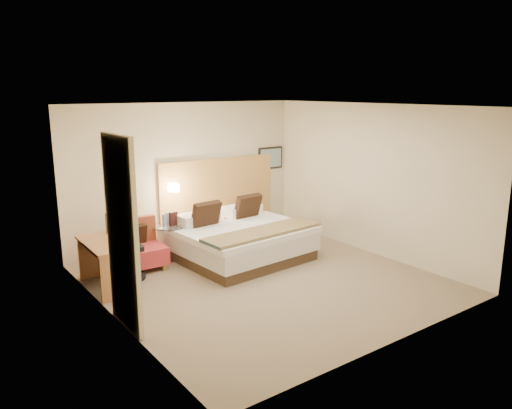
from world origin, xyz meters
TOP-DOWN VIEW (x-y plane):
  - floor at (0.00, 0.00)m, footprint 4.80×5.00m
  - ceiling at (0.00, 0.00)m, footprint 4.80×5.00m
  - wall_back at (0.00, 2.51)m, footprint 4.80×0.02m
  - wall_front at (0.00, -2.51)m, footprint 4.80×0.02m
  - wall_left at (-2.41, 0.00)m, footprint 0.02×5.00m
  - wall_right at (2.41, 0.00)m, footprint 0.02×5.00m
  - headboard_panel at (0.70, 2.47)m, footprint 2.60×0.04m
  - art_frame at (2.02, 2.48)m, footprint 0.62×0.03m
  - art_canvas at (2.02, 2.46)m, footprint 0.54×0.01m
  - lamp_arm at (-0.35, 2.42)m, footprint 0.02×0.12m
  - lamp_shade at (-0.35, 2.36)m, footprint 0.15×0.15m
  - curtain at (-2.36, -0.25)m, footprint 0.06×0.90m
  - bottle_a at (-0.86, 1.73)m, footprint 0.08×0.08m
  - bottle_b at (-0.77, 1.80)m, footprint 0.08×0.08m
  - menu_folder at (-0.70, 1.71)m, footprint 0.15×0.08m
  - bed at (0.26, 1.15)m, footprint 2.26×2.22m
  - lounge_chair at (-1.38, 1.68)m, footprint 0.80×0.71m
  - side_table at (-0.78, 1.72)m, footprint 0.63×0.63m
  - desk at (-2.11, 1.14)m, footprint 0.56×1.17m
  - desk_chair at (-1.74, 1.35)m, footprint 0.65×0.65m

SIDE VIEW (x-z plane):
  - floor at x=0.00m, z-range -0.02..0.00m
  - lounge_chair at x=-1.38m, z-range -0.08..0.74m
  - bed at x=0.26m, z-range -0.18..0.86m
  - side_table at x=-0.78m, z-range 0.04..0.66m
  - desk_chair at x=-1.74m, z-range -0.09..0.95m
  - desk at x=-2.11m, z-range 0.21..0.93m
  - bottle_a at x=-0.86m, z-range 0.62..0.84m
  - bottle_b at x=-0.77m, z-range 0.62..0.84m
  - menu_folder at x=-0.70m, z-range 0.62..0.86m
  - headboard_panel at x=0.70m, z-range 0.30..1.60m
  - lamp_arm at x=-0.35m, z-range 1.14..1.16m
  - lamp_shade at x=-0.35m, z-range 1.07..1.22m
  - curtain at x=-2.36m, z-range 0.01..2.43m
  - wall_back at x=0.00m, z-range 0.00..2.70m
  - wall_front at x=0.00m, z-range 0.00..2.70m
  - wall_left at x=-2.41m, z-range 0.00..2.70m
  - wall_right at x=2.41m, z-range 0.00..2.70m
  - art_frame at x=2.02m, z-range 1.27..1.73m
  - art_canvas at x=2.02m, z-range 1.30..1.70m
  - ceiling at x=0.00m, z-range 2.70..2.72m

